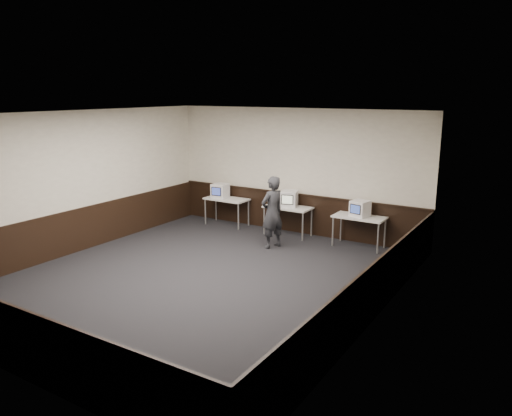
{
  "coord_description": "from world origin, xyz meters",
  "views": [
    {
      "loc": [
        5.8,
        -7.29,
        3.62
      ],
      "look_at": [
        0.29,
        1.6,
        1.15
      ],
      "focal_mm": 35.0,
      "sensor_mm": 36.0,
      "label": 1
    }
  ],
  "objects_px": {
    "desk_left": "(227,201)",
    "desk_center": "(288,209)",
    "emac_left": "(220,191)",
    "emac_right": "(360,209)",
    "desk_right": "(359,219)",
    "emac_center": "(289,199)",
    "person": "(272,212)"
  },
  "relations": [
    {
      "from": "person",
      "to": "desk_center",
      "type": "bearing_deg",
      "value": -151.4
    },
    {
      "from": "desk_right",
      "to": "emac_center",
      "type": "bearing_deg",
      "value": 179.41
    },
    {
      "from": "desk_center",
      "to": "emac_right",
      "type": "xyz_separation_m",
      "value": [
        1.91,
        -0.01,
        0.26
      ]
    },
    {
      "from": "desk_center",
      "to": "person",
      "type": "bearing_deg",
      "value": -81.02
    },
    {
      "from": "emac_right",
      "to": "desk_right",
      "type": "bearing_deg",
      "value": 136.87
    },
    {
      "from": "desk_left",
      "to": "emac_right",
      "type": "height_order",
      "value": "emac_right"
    },
    {
      "from": "emac_left",
      "to": "emac_right",
      "type": "relative_size",
      "value": 0.98
    },
    {
      "from": "desk_right",
      "to": "emac_right",
      "type": "bearing_deg",
      "value": -55.6
    },
    {
      "from": "desk_left",
      "to": "emac_center",
      "type": "height_order",
      "value": "emac_center"
    },
    {
      "from": "desk_right",
      "to": "emac_left",
      "type": "height_order",
      "value": "emac_left"
    },
    {
      "from": "emac_right",
      "to": "person",
      "type": "height_order",
      "value": "person"
    },
    {
      "from": "desk_left",
      "to": "desk_center",
      "type": "xyz_separation_m",
      "value": [
        1.9,
        0.0,
        0.0
      ]
    },
    {
      "from": "emac_right",
      "to": "person",
      "type": "relative_size",
      "value": 0.27
    },
    {
      "from": "desk_left",
      "to": "emac_left",
      "type": "relative_size",
      "value": 2.62
    },
    {
      "from": "emac_center",
      "to": "emac_right",
      "type": "bearing_deg",
      "value": -17.64
    },
    {
      "from": "emac_left",
      "to": "emac_right",
      "type": "height_order",
      "value": "emac_left"
    },
    {
      "from": "desk_left",
      "to": "desk_center",
      "type": "height_order",
      "value": "same"
    },
    {
      "from": "desk_center",
      "to": "person",
      "type": "height_order",
      "value": "person"
    },
    {
      "from": "desk_right",
      "to": "emac_left",
      "type": "bearing_deg",
      "value": -179.29
    },
    {
      "from": "emac_left",
      "to": "emac_center",
      "type": "relative_size",
      "value": 0.87
    },
    {
      "from": "emac_center",
      "to": "person",
      "type": "bearing_deg",
      "value": -98.65
    },
    {
      "from": "desk_center",
      "to": "desk_right",
      "type": "height_order",
      "value": "same"
    },
    {
      "from": "desk_left",
      "to": "emac_right",
      "type": "xyz_separation_m",
      "value": [
        3.81,
        -0.01,
        0.26
      ]
    },
    {
      "from": "person",
      "to": "emac_left",
      "type": "bearing_deg",
      "value": -95.3
    },
    {
      "from": "emac_left",
      "to": "emac_right",
      "type": "distance_m",
      "value": 3.99
    },
    {
      "from": "desk_center",
      "to": "desk_right",
      "type": "bearing_deg",
      "value": 0.0
    },
    {
      "from": "desk_left",
      "to": "emac_center",
      "type": "xyz_separation_m",
      "value": [
        1.92,
        0.02,
        0.27
      ]
    },
    {
      "from": "emac_center",
      "to": "person",
      "type": "distance_m",
      "value": 1.13
    },
    {
      "from": "desk_right",
      "to": "emac_center",
      "type": "distance_m",
      "value": 1.9
    },
    {
      "from": "desk_center",
      "to": "emac_center",
      "type": "xyz_separation_m",
      "value": [
        0.02,
        0.02,
        0.27
      ]
    },
    {
      "from": "emac_center",
      "to": "emac_left",
      "type": "bearing_deg",
      "value": 165.19
    },
    {
      "from": "emac_left",
      "to": "person",
      "type": "height_order",
      "value": "person"
    }
  ]
}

